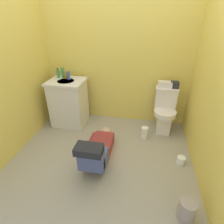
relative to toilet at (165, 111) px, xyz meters
The scene contains 17 objects.
ground_plane 1.24m from the toilet, 137.36° to the right, with size 2.98×3.14×0.04m, color gray.
wall_back 1.24m from the toilet, 160.46° to the left, with size 2.64×0.08×2.40m, color #E2C753.
wall_left 2.44m from the toilet, 159.59° to the right, with size 0.08×2.14×2.40m, color #E2C753.
wall_right 1.23m from the toilet, 62.75° to the right, with size 0.08×2.14×2.40m, color #E2C753.
toilet is the anchor object (origin of this frame).
vanity_cabinet 1.66m from the toilet, behind, with size 0.60×0.52×0.82m.
faucet 1.73m from the toilet, behind, with size 0.02×0.02×0.10m, color silver.
person_plumber 1.32m from the toilet, 134.37° to the right, with size 0.39×1.06×0.52m.
tissue_box 0.44m from the toilet, 116.43° to the left, with size 0.22×0.11×0.10m, color silver.
toiletry_bag 0.46m from the toilet, 40.77° to the left, with size 0.12×0.09×0.11m, color #26262D.
soap_dispenser 1.92m from the toilet, behind, with size 0.06×0.06×0.17m.
bottle_green 1.85m from the toilet, behind, with size 0.06×0.06×0.17m, color #4C9849.
bottle_amber 1.77m from the toilet, behind, with size 0.05×0.05×0.14m, color #C78833.
bottle_blue 1.71m from the toilet, behind, with size 0.05×0.05×0.14m, color #3B62BB.
trash_can 1.59m from the toilet, 84.47° to the right, with size 0.17×0.17×0.23m, color gray.
paper_towel_roll 0.51m from the toilet, 133.20° to the right, with size 0.11×0.11×0.21m, color white.
toilet_paper_roll 0.88m from the toilet, 75.02° to the right, with size 0.11×0.11×0.10m, color white.
Camera 1 is at (0.51, -1.99, 1.81)m, focal length 29.17 mm.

